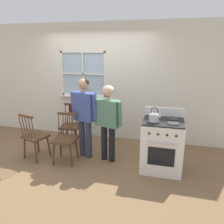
% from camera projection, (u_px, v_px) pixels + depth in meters
% --- Properties ---
extents(ground_plane, '(16.00, 16.00, 0.00)m').
position_uv_depth(ground_plane, '(79.00, 162.00, 4.24)').
color(ground_plane, brown).
extents(wall_back, '(6.40, 0.16, 2.70)m').
position_uv_depth(wall_back, '(100.00, 83.00, 5.16)').
color(wall_back, silver).
rests_on(wall_back, ground_plane).
extents(chair_by_window, '(0.44, 0.42, 0.95)m').
position_uv_depth(chair_by_window, '(71.00, 126.00, 4.86)').
color(chair_by_window, '#4C331E').
rests_on(chair_by_window, ground_plane).
extents(chair_near_wall, '(0.53, 0.51, 0.95)m').
position_uv_depth(chair_near_wall, '(35.00, 137.00, 4.28)').
color(chair_near_wall, '#4C331E').
rests_on(chair_near_wall, ground_plane).
extents(chair_center_cluster, '(0.44, 0.43, 0.95)m').
position_uv_depth(chair_center_cluster, '(65.00, 140.00, 4.16)').
color(chair_center_cluster, '#4C331E').
rests_on(chair_center_cluster, ground_plane).
extents(person_elderly_left, '(0.59, 0.33, 1.59)m').
position_uv_depth(person_elderly_left, '(84.00, 111.00, 4.21)').
color(person_elderly_left, '#2D3347').
rests_on(person_elderly_left, ground_plane).
extents(person_teen_center, '(0.61, 0.33, 1.49)m').
position_uv_depth(person_teen_center, '(108.00, 116.00, 4.07)').
color(person_teen_center, black).
rests_on(person_teen_center, ground_plane).
extents(stove, '(0.71, 0.68, 1.08)m').
position_uv_depth(stove, '(162.00, 145.00, 3.89)').
color(stove, white).
rests_on(stove, ground_plane).
extents(kettle, '(0.21, 0.17, 0.25)m').
position_uv_depth(kettle, '(154.00, 117.00, 3.65)').
color(kettle, '#B7B7BC').
rests_on(kettle, stove).
extents(potted_plant, '(0.13, 0.13, 0.33)m').
position_uv_depth(potted_plant, '(85.00, 92.00, 5.22)').
color(potted_plant, beige).
rests_on(potted_plant, wall_back).
extents(handbag, '(0.22, 0.20, 0.31)m').
position_uv_depth(handbag, '(74.00, 110.00, 4.99)').
color(handbag, maroon).
rests_on(handbag, chair_by_window).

